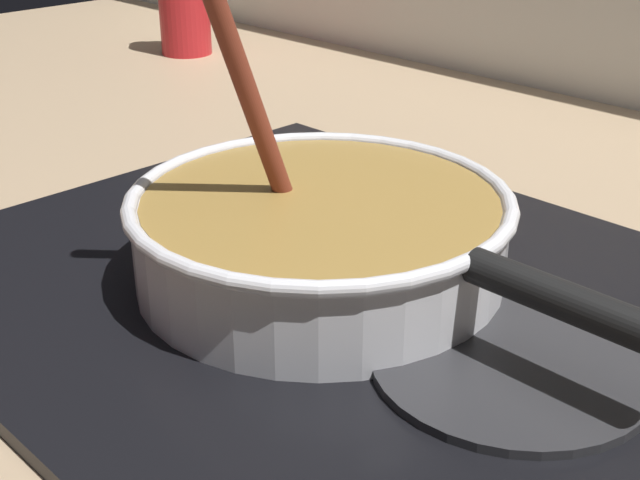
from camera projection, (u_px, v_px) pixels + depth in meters
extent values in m
cube|color=#9E8466|center=(115.00, 453.00, 0.49)|extent=(2.40, 1.60, 0.04)
cube|color=black|center=(320.00, 286.00, 0.62)|extent=(0.56, 0.48, 0.01)
torus|color=#592D0C|center=(320.00, 274.00, 0.61)|extent=(0.16, 0.16, 0.01)
cylinder|color=#262628|center=(510.00, 365.00, 0.51)|extent=(0.17, 0.17, 0.01)
cylinder|color=silver|center=(320.00, 240.00, 0.60)|extent=(0.26, 0.26, 0.06)
cylinder|color=olive|center=(320.00, 235.00, 0.60)|extent=(0.25, 0.25, 0.06)
torus|color=silver|center=(320.00, 199.00, 0.59)|extent=(0.27, 0.27, 0.01)
cylinder|color=black|center=(573.00, 304.00, 0.46)|extent=(0.13, 0.02, 0.02)
cylinder|color=#EDD88C|center=(458.00, 207.00, 0.60)|extent=(0.03, 0.03, 0.01)
cylinder|color=#EDD88C|center=(314.00, 210.00, 0.60)|extent=(0.03, 0.03, 0.01)
cylinder|color=#EDD88C|center=(382.00, 206.00, 0.60)|extent=(0.03, 0.03, 0.01)
cylinder|color=#EDD88C|center=(175.00, 226.00, 0.57)|extent=(0.03, 0.03, 0.01)
cylinder|color=beige|center=(385.00, 233.00, 0.56)|extent=(0.04, 0.04, 0.01)
cylinder|color=maroon|center=(236.00, 61.00, 0.54)|extent=(0.02, 0.10, 0.23)
cube|color=brown|center=(289.00, 208.00, 0.61)|extent=(0.03, 0.04, 0.01)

